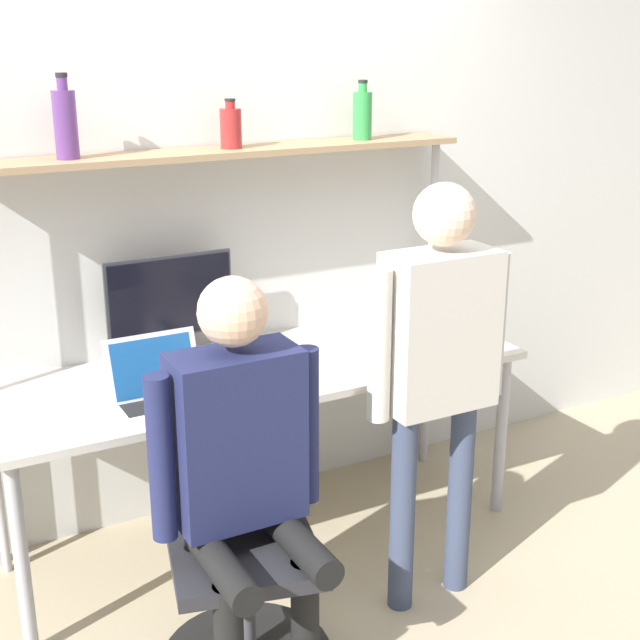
# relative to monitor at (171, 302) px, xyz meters

# --- Properties ---
(ground_plane) EXTENTS (12.00, 12.00, 0.00)m
(ground_plane) POSITION_rel_monitor_xyz_m (0.26, -0.63, -0.99)
(ground_plane) COLOR tan
(wall_back) EXTENTS (8.00, 0.06, 2.70)m
(wall_back) POSITION_rel_monitor_xyz_m (0.26, 0.16, 0.36)
(wall_back) COLOR silver
(wall_back) RESTS_ON ground_plane
(desk) EXTENTS (2.11, 0.73, 0.75)m
(desk) POSITION_rel_monitor_xyz_m (0.26, -0.24, -0.31)
(desk) COLOR beige
(desk) RESTS_ON ground_plane
(shelf_unit) EXTENTS (2.01, 0.24, 1.58)m
(shelf_unit) POSITION_rel_monitor_xyz_m (0.26, -0.01, 0.38)
(shelf_unit) COLOR #997A56
(shelf_unit) RESTS_ON ground_plane
(monitor) EXTENTS (0.52, 0.16, 0.43)m
(monitor) POSITION_rel_monitor_xyz_m (0.00, 0.00, 0.00)
(monitor) COLOR #333338
(monitor) RESTS_ON desk
(laptop) EXTENTS (0.34, 0.24, 0.23)m
(laptop) POSITION_rel_monitor_xyz_m (-0.19, -0.37, -0.18)
(laptop) COLOR silver
(laptop) RESTS_ON desk
(cell_phone) EXTENTS (0.07, 0.15, 0.01)m
(cell_phone) POSITION_rel_monitor_xyz_m (0.11, -0.44, -0.24)
(cell_phone) COLOR silver
(cell_phone) RESTS_ON desk
(office_chair) EXTENTS (0.56, 0.56, 0.92)m
(office_chair) POSITION_rel_monitor_xyz_m (-0.12, -0.93, -0.71)
(office_chair) COLOR black
(office_chair) RESTS_ON ground_plane
(person_seated) EXTENTS (0.56, 0.47, 1.34)m
(person_seated) POSITION_rel_monitor_xyz_m (-0.13, -0.98, -0.20)
(person_seated) COLOR black
(person_seated) RESTS_ON ground_plane
(person_standing) EXTENTS (0.55, 0.21, 1.55)m
(person_standing) POSITION_rel_monitor_xyz_m (0.63, -0.92, -0.01)
(person_standing) COLOR #38425B
(person_standing) RESTS_ON ground_plane
(bottle_purple) EXTENTS (0.08, 0.08, 0.30)m
(bottle_purple) POSITION_rel_monitor_xyz_m (-0.35, -0.01, 0.71)
(bottle_purple) COLOR #593372
(bottle_purple) RESTS_ON shelf_unit
(bottle_red) EXTENTS (0.08, 0.08, 0.19)m
(bottle_red) POSITION_rel_monitor_xyz_m (0.28, -0.01, 0.66)
(bottle_red) COLOR maroon
(bottle_red) RESTS_ON shelf_unit
(bottle_green) EXTENTS (0.08, 0.08, 0.24)m
(bottle_green) POSITION_rel_monitor_xyz_m (0.87, -0.01, 0.69)
(bottle_green) COLOR #2D8C3F
(bottle_green) RESTS_ON shelf_unit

